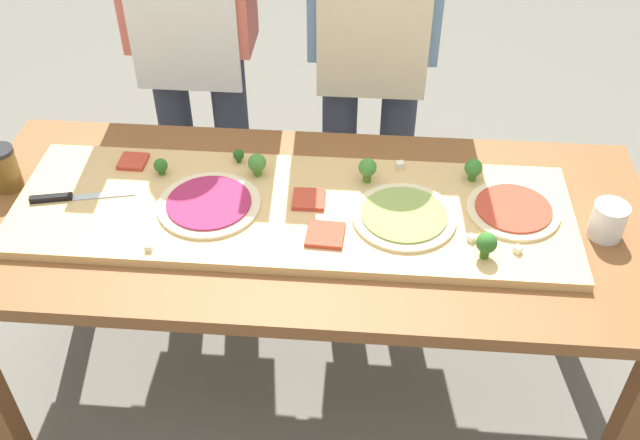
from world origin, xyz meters
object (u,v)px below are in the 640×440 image
object	(u,v)px
cheese_crumble_d	(148,247)
cook_left	(189,16)
pizza_slice_near_left	(325,235)
cheese_crumble_c	(400,165)
broccoli_floret_center_left	(239,155)
pizza_slice_center	(133,161)
cook_right	(374,22)
pizza_whole_beet_magenta	(209,204)
sauce_jar	(4,168)
pizza_slice_far_left	(309,199)
pizza_whole_tomato_red	(513,210)
broccoli_floret_back_left	(367,168)
prep_table	(308,241)
flour_cup	(607,222)
chefs_knife	(68,197)
broccoli_floret_front_right	(486,244)
broccoli_floret_back_mid	(161,166)
pizza_whole_pesto_green	(404,216)
cheese_crumble_b	(518,249)
broccoli_floret_center_right	(473,169)
broccoli_floret_front_mid	(257,163)
cheese_crumble_a	(471,238)

from	to	relation	value
cheese_crumble_d	cook_left	bearing A→B (deg)	93.87
pizza_slice_near_left	cheese_crumble_c	size ratio (longest dim) A/B	4.59
pizza_slice_near_left	broccoli_floret_center_left	xyz separation A→B (m)	(-0.27, 0.30, 0.02)
broccoli_floret_center_left	cheese_crumble_d	xyz separation A→B (m)	(-0.16, -0.38, -0.01)
pizza_slice_center	cook_right	world-z (taller)	cook_right
pizza_whole_beet_magenta	sauce_jar	xyz separation A→B (m)	(-0.57, 0.07, 0.03)
cheese_crumble_c	pizza_slice_far_left	bearing A→B (deg)	-145.27
cheese_crumble_c	pizza_slice_near_left	bearing A→B (deg)	-121.87
pizza_whole_tomato_red	broccoli_floret_back_left	xyz separation A→B (m)	(-0.38, 0.10, 0.04)
prep_table	flour_cup	distance (m)	0.78
chefs_knife	broccoli_floret_front_right	xyz separation A→B (m)	(1.08, -0.14, 0.04)
broccoli_floret_back_mid	cook_left	xyz separation A→B (m)	(-0.01, 0.54, 0.19)
pizza_whole_pesto_green	pizza_slice_center	size ratio (longest dim) A/B	3.60
broccoli_floret_front_right	cook_left	world-z (taller)	cook_left
broccoli_floret_back_mid	cheese_crumble_b	size ratio (longest dim) A/B	2.80
broccoli_floret_center_right	broccoli_floret_center_left	bearing A→B (deg)	177.23
broccoli_floret_front_mid	broccoli_floret_back_mid	distance (m)	0.27
prep_table	sauce_jar	world-z (taller)	sauce_jar
pizza_slice_far_left	broccoli_floret_center_left	world-z (taller)	broccoli_floret_center_left
prep_table	cheese_crumble_d	xyz separation A→B (m)	(-0.37, -0.19, 0.13)
cheese_crumble_d	prep_table	bearing A→B (deg)	27.18
prep_table	pizza_whole_tomato_red	distance (m)	0.55
broccoli_floret_center_right	broccoli_floret_front_right	xyz separation A→B (m)	(0.01, -0.31, 0.00)
broccoli_floret_back_left	cook_right	world-z (taller)	cook_right
pizza_slice_far_left	broccoli_floret_back_left	bearing A→B (deg)	33.79
broccoli_floret_front_mid	flour_cup	xyz separation A→B (m)	(0.91, -0.15, -0.02)
pizza_slice_center	pizza_whole_tomato_red	bearing A→B (deg)	-7.20
pizza_slice_far_left	cheese_crumble_d	world-z (taller)	cheese_crumble_d
flour_cup	cook_right	bearing A→B (deg)	132.68
broccoli_floret_center_right	cheese_crumble_b	distance (m)	0.30
pizza_whole_pesto_green	broccoli_floret_back_mid	size ratio (longest dim) A/B	5.54
sauce_jar	cheese_crumble_c	bearing A→B (deg)	7.30
sauce_jar	cook_right	bearing A→B (deg)	31.23
prep_table	flour_cup	xyz separation A→B (m)	(0.76, -0.02, 0.14)
pizza_whole_pesto_green	broccoli_floret_center_right	size ratio (longest dim) A/B	4.19
pizza_slice_center	broccoli_floret_back_mid	xyz separation A→B (m)	(0.09, -0.04, 0.02)
pizza_slice_center	pizza_whole_pesto_green	bearing A→B (deg)	-13.26
broccoli_floret_center_right	broccoli_floret_center_left	world-z (taller)	broccoli_floret_center_right
broccoli_floret_center_left	cheese_crumble_c	world-z (taller)	broccoli_floret_center_left
broccoli_floret_front_mid	prep_table	bearing A→B (deg)	-40.86
broccoli_floret_back_mid	flour_cup	bearing A→B (deg)	-6.33
chefs_knife	broccoli_floret_front_mid	xyz separation A→B (m)	(0.49, 0.15, 0.03)
prep_table	broccoli_floret_front_mid	distance (m)	0.26
pizza_whole_tomato_red	broccoli_floret_front_mid	distance (m)	0.70
cheese_crumble_c	prep_table	bearing A→B (deg)	-141.36
broccoli_floret_center_right	cook_left	bearing A→B (deg)	150.38
cheese_crumble_a	cheese_crumble_b	world-z (taller)	cheese_crumble_b
broccoli_floret_back_mid	broccoli_floret_front_right	bearing A→B (deg)	-17.09
chefs_knife	flour_cup	size ratio (longest dim) A/B	2.84
chefs_knife	broccoli_floret_back_mid	xyz separation A→B (m)	(0.22, 0.13, 0.02)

